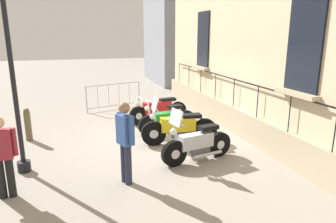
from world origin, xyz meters
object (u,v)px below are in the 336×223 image
at_px(motorcycle_red, 158,110).
at_px(pedestrian_walking, 125,138).
at_px(motorcycle_silver, 197,144).
at_px(pedestrian_standing, 2,154).
at_px(motorcycle_yellow, 179,128).
at_px(lamppost, 13,79).
at_px(bollard, 28,124).
at_px(motorcycle_green, 167,120).
at_px(crowd_barrier, 114,95).

height_order(motorcycle_red, pedestrian_walking, pedestrian_walking).
bearing_deg(motorcycle_silver, pedestrian_standing, 7.60).
distance_m(motorcycle_yellow, lamppost, 4.26).
height_order(motorcycle_red, lamppost, lamppost).
xyz_separation_m(motorcycle_silver, pedestrian_standing, (4.03, 0.54, 0.45)).
height_order(motorcycle_red, bollard, bollard).
distance_m(motorcycle_green, bollard, 4.05).
relative_size(motorcycle_silver, lamppost, 0.48).
bearing_deg(motorcycle_green, crowd_barrier, -70.94).
xyz_separation_m(motorcycle_red, bollard, (4.06, 0.75, 0.05)).
relative_size(motorcycle_silver, pedestrian_standing, 1.21).
distance_m(motorcycle_red, pedestrian_standing, 5.71).
bearing_deg(lamppost, motorcycle_green, -155.49).
height_order(lamppost, bollard, lamppost).
bearing_deg(motorcycle_silver, motorcycle_yellow, -88.92).
height_order(motorcycle_green, lamppost, lamppost).
bearing_deg(crowd_barrier, motorcycle_green, 109.06).
xyz_separation_m(motorcycle_red, motorcycle_silver, (-0.01, 3.50, -0.00)).
xyz_separation_m(bollard, pedestrian_standing, (-0.04, 3.29, 0.40)).
relative_size(lamppost, crowd_barrier, 1.78).
bearing_deg(lamppost, pedestrian_walking, 150.62).
height_order(motorcycle_yellow, pedestrian_walking, pedestrian_walking).
height_order(motorcycle_silver, pedestrian_standing, pedestrian_standing).
height_order(crowd_barrier, pedestrian_walking, pedestrian_walking).
relative_size(motorcycle_red, lamppost, 0.54).
bearing_deg(motorcycle_red, pedestrian_standing, 45.16).
relative_size(motorcycle_red, pedestrian_standing, 1.37).
bearing_deg(pedestrian_walking, motorcycle_red, -113.44).
relative_size(motorcycle_yellow, motorcycle_silver, 1.13).
xyz_separation_m(crowd_barrier, bollard, (2.82, 3.07, -0.09)).
bearing_deg(motorcycle_red, bollard, 10.40).
height_order(motorcycle_green, motorcycle_yellow, motorcycle_yellow).
xyz_separation_m(crowd_barrier, pedestrian_standing, (2.78, 6.36, 0.31)).
xyz_separation_m(motorcycle_red, pedestrian_walking, (1.78, 4.12, 0.54)).
distance_m(lamppost, pedestrian_walking, 2.66).
bearing_deg(motorcycle_green, motorcycle_silver, 91.03).
distance_m(motorcycle_green, motorcycle_silver, 2.33).
height_order(motorcycle_silver, lamppost, lamppost).
xyz_separation_m(motorcycle_yellow, lamppost, (3.88, 0.69, 1.62)).
height_order(motorcycle_silver, pedestrian_walking, pedestrian_walking).
xyz_separation_m(motorcycle_yellow, pedestrian_walking, (1.77, 1.87, 0.52)).
bearing_deg(motorcycle_red, lamppost, 36.99).
height_order(motorcycle_silver, crowd_barrier, motorcycle_silver).
relative_size(motorcycle_green, pedestrian_standing, 1.23).
relative_size(motorcycle_yellow, pedestrian_walking, 1.26).
distance_m(motorcycle_yellow, bollard, 4.32).
height_order(motorcycle_green, bollard, motorcycle_green).
bearing_deg(lamppost, motorcycle_silver, 171.67).
distance_m(lamppost, pedestrian_standing, 1.63).
relative_size(motorcycle_silver, pedestrian_walking, 1.11).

